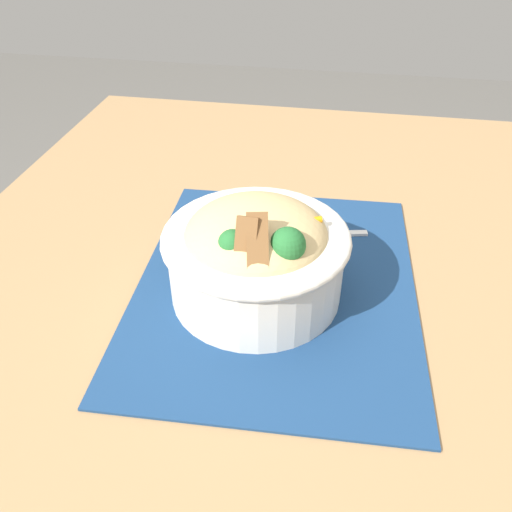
{
  "coord_description": "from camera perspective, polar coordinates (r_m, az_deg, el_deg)",
  "views": [
    {
      "loc": [
        -0.46,
        -0.03,
        1.09
      ],
      "look_at": [
        -0.02,
        0.05,
        0.76
      ],
      "focal_mm": 37.48,
      "sensor_mm": 36.0,
      "label": 1
    }
  ],
  "objects": [
    {
      "name": "table",
      "position": [
        0.65,
        4.41,
        -8.19
      ],
      "size": [
        1.06,
        0.89,
        0.71
      ],
      "color": "#99754C",
      "rests_on": "ground_plane"
    },
    {
      "name": "placemat",
      "position": [
        0.6,
        2.16,
        -3.03
      ],
      "size": [
        0.4,
        0.32,
        0.0
      ],
      "primitive_type": "cube",
      "rotation": [
        0.0,
        0.0,
        0.04
      ],
      "color": "navy",
      "rests_on": "table"
    },
    {
      "name": "bowl",
      "position": [
        0.55,
        0.02,
        0.36
      ],
      "size": [
        0.19,
        0.19,
        0.13
      ],
      "color": "silver",
      "rests_on": "placemat"
    },
    {
      "name": "fork",
      "position": [
        0.68,
        6.19,
        2.36
      ],
      "size": [
        0.04,
        0.12,
        0.0
      ],
      "color": "silver",
      "rests_on": "placemat"
    }
  ]
}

